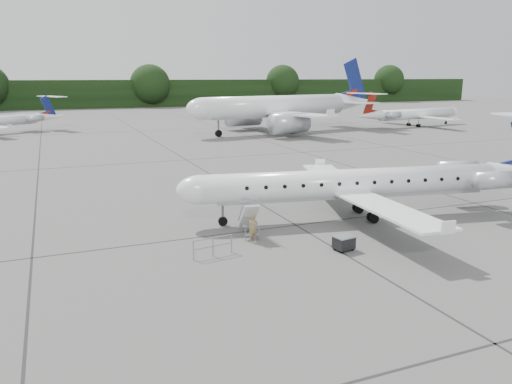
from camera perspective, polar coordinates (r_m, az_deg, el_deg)
name	(u,v)px	position (r m, az deg, el deg)	size (l,w,h in m)	color
ground	(394,235)	(30.60, 15.51, -4.71)	(320.00, 320.00, 0.00)	#5C5C5A
treeline	(114,94)	(153.99, -15.87, 10.74)	(260.00, 4.00, 8.00)	black
main_regional_jet	(354,169)	(32.74, 11.15, 2.58)	(25.48, 18.35, 6.53)	white
airstair	(249,218)	(29.17, -0.84, -2.99)	(0.85, 2.29, 2.05)	white
passenger	(253,228)	(28.01, -0.33, -4.13)	(0.59, 0.39, 1.62)	olive
safety_railing	(213,247)	(26.00, -4.95, -6.29)	(2.20, 0.08, 1.00)	gray
baggage_cart	(344,243)	(27.18, 10.01, -5.72)	(1.00, 0.81, 0.86)	black
bg_narrowbody	(276,96)	(82.06, 2.28, 10.95)	(33.52, 24.13, 12.03)	white
bg_regional_right	(418,109)	(97.79, 18.02, 9.02)	(24.38, 17.55, 6.40)	white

